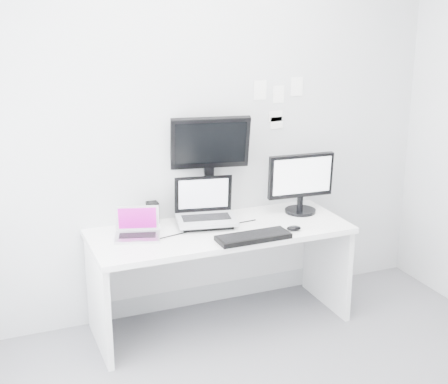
# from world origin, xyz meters

# --- Properties ---
(back_wall) EXTENTS (3.60, 0.00, 3.60)m
(back_wall) POSITION_xyz_m (0.00, 1.60, 1.35)
(back_wall) COLOR #B6B8BA
(back_wall) RESTS_ON ground
(desk) EXTENTS (1.80, 0.70, 0.73)m
(desk) POSITION_xyz_m (0.00, 1.25, 0.36)
(desk) COLOR white
(desk) RESTS_ON ground
(macbook) EXTENTS (0.35, 0.30, 0.22)m
(macbook) POSITION_xyz_m (-0.58, 1.28, 0.84)
(macbook) COLOR #BBBBC0
(macbook) RESTS_ON desk
(speaker) EXTENTS (0.08, 0.08, 0.15)m
(speaker) POSITION_xyz_m (-0.40, 1.54, 0.81)
(speaker) COLOR black
(speaker) RESTS_ON desk
(dell_laptop) EXTENTS (0.46, 0.39, 0.34)m
(dell_laptop) POSITION_xyz_m (-0.07, 1.34, 0.90)
(dell_laptop) COLOR #B8BBC1
(dell_laptop) RESTS_ON desk
(rear_monitor) EXTENTS (0.59, 0.31, 0.76)m
(rear_monitor) POSITION_xyz_m (0.03, 1.54, 1.11)
(rear_monitor) COLOR black
(rear_monitor) RESTS_ON desk
(samsung_monitor) EXTENTS (0.51, 0.26, 0.46)m
(samsung_monitor) POSITION_xyz_m (0.68, 1.35, 0.96)
(samsung_monitor) COLOR black
(samsung_monitor) RESTS_ON desk
(keyboard) EXTENTS (0.50, 0.18, 0.03)m
(keyboard) POSITION_xyz_m (0.13, 0.98, 0.75)
(keyboard) COLOR black
(keyboard) RESTS_ON desk
(mouse) EXTENTS (0.11, 0.08, 0.03)m
(mouse) POSITION_xyz_m (0.46, 1.03, 0.75)
(mouse) COLOR black
(mouse) RESTS_ON desk
(wall_note_0) EXTENTS (0.10, 0.00, 0.14)m
(wall_note_0) POSITION_xyz_m (0.45, 1.59, 1.62)
(wall_note_0) COLOR white
(wall_note_0) RESTS_ON back_wall
(wall_note_1) EXTENTS (0.09, 0.00, 0.13)m
(wall_note_1) POSITION_xyz_m (0.60, 1.59, 1.58)
(wall_note_1) COLOR white
(wall_note_1) RESTS_ON back_wall
(wall_note_2) EXTENTS (0.10, 0.00, 0.14)m
(wall_note_2) POSITION_xyz_m (0.75, 1.59, 1.63)
(wall_note_2) COLOR white
(wall_note_2) RESTS_ON back_wall
(wall_note_3) EXTENTS (0.11, 0.00, 0.08)m
(wall_note_3) POSITION_xyz_m (0.58, 1.59, 1.42)
(wall_note_3) COLOR white
(wall_note_3) RESTS_ON back_wall
(wall_note_4) EXTENTS (0.10, 0.00, 0.09)m
(wall_note_4) POSITION_xyz_m (0.59, 1.59, 1.37)
(wall_note_4) COLOR white
(wall_note_4) RESTS_ON back_wall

